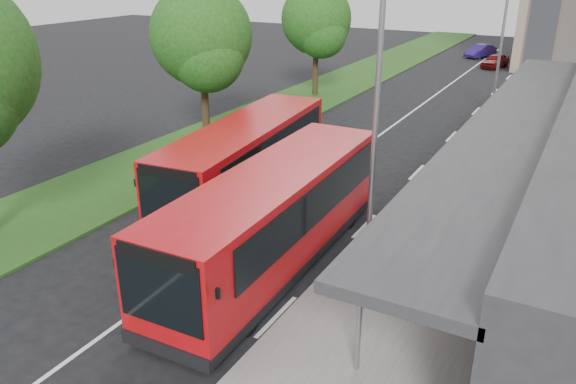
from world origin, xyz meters
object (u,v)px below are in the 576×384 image
object	(u,v)px
tree_mid	(202,42)
car_far	(481,51)
litter_bin	(490,162)
lamp_post_near	(374,106)
bus_main	(275,218)
tree_far	(316,24)
bus_second	(246,160)
bollard	(496,124)
car_near	(495,61)
lamp_post_far	(501,31)

from	to	relation	value
tree_mid	car_far	xyz separation A→B (m)	(6.39, 33.62, -4.31)
litter_bin	lamp_post_near	bearing A→B (deg)	-102.17
lamp_post_near	litter_bin	bearing A→B (deg)	77.83
lamp_post_near	bus_main	xyz separation A→B (m)	(-2.22, -1.64, -3.22)
tree_mid	lamp_post_near	xyz separation A→B (m)	(11.13, -7.05, -0.17)
bus_main	car_far	distance (m)	42.40
bus_main	tree_mid	bearing A→B (deg)	134.08
tree_far	bus_main	distance (m)	22.75
bus_second	bollard	world-z (taller)	bus_second
litter_bin	bollard	distance (m)	6.19
lamp_post_near	car_near	xyz separation A→B (m)	(-2.56, 35.76, -4.14)
bus_second	car_far	world-z (taller)	bus_second
bus_second	bollard	distance (m)	14.66
bus_main	litter_bin	size ratio (longest dim) A/B	11.96
litter_bin	tree_far	bearing A→B (deg)	142.71
bus_main	car_near	xyz separation A→B (m)	(-0.34, 37.40, -0.93)
bus_main	bus_second	xyz separation A→B (m)	(-3.54, 3.95, -0.04)
bus_main	bollard	size ratio (longest dim) A/B	10.60
lamp_post_far	litter_bin	distance (m)	11.83
lamp_post_far	bus_main	size ratio (longest dim) A/B	0.77
lamp_post_far	bus_second	distance (m)	18.89
tree_far	litter_bin	distance (m)	16.94
bus_second	car_far	size ratio (longest dim) A/B	2.90
car_near	car_far	bearing A→B (deg)	126.91
litter_bin	bus_main	bearing A→B (deg)	-111.29
tree_far	lamp_post_far	bearing A→B (deg)	4.87
lamp_post_far	car_near	world-z (taller)	lamp_post_far
car_far	litter_bin	bearing A→B (deg)	-55.95
bus_main	bus_second	size ratio (longest dim) A/B	1.01
tree_far	lamp_post_far	xyz separation A→B (m)	(11.13, 0.95, 0.09)
tree_far	bus_main	size ratio (longest dim) A/B	0.69
lamp_post_near	bus_main	world-z (taller)	lamp_post_near
tree_far	bus_second	bearing A→B (deg)	-72.22
lamp_post_far	bus_second	bearing A→B (deg)	-108.02
tree_mid	bus_second	world-z (taller)	tree_mid
lamp_post_near	lamp_post_far	world-z (taller)	same
lamp_post_near	bollard	xyz separation A→B (m)	(1.12, 15.22, -4.08)
tree_far	car_near	xyz separation A→B (m)	(8.57, 16.71, -4.06)
litter_bin	car_near	xyz separation A→B (m)	(-4.52, 26.68, -0.01)
lamp_post_far	bollard	world-z (taller)	lamp_post_far
tree_far	bollard	bearing A→B (deg)	-17.37
lamp_post_far	bollard	xyz separation A→B (m)	(1.12, -4.78, -4.08)
lamp_post_near	litter_bin	size ratio (longest dim) A/B	9.19
tree_mid	car_near	bearing A→B (deg)	73.38
tree_mid	car_near	xyz separation A→B (m)	(8.57, 28.71, -4.31)
tree_far	bollard	xyz separation A→B (m)	(12.25, -3.83, -3.99)
car_near	tree_mid	bearing A→B (deg)	-93.65
bus_second	car_far	distance (m)	38.39
lamp_post_far	car_far	world-z (taller)	lamp_post_far
litter_bin	car_far	world-z (taller)	car_far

